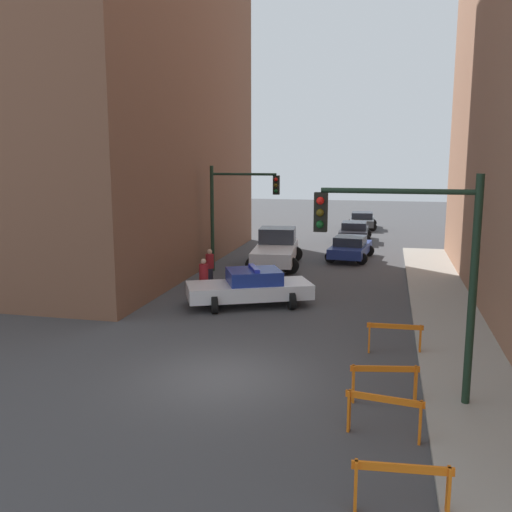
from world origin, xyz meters
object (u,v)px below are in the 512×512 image
(parked_car_far, at_px, (362,220))
(pedestrian_crossing, at_px, (204,278))
(police_car, at_px, (250,287))
(barrier_mid, at_px, (384,409))
(barrier_front, at_px, (402,481))
(barrier_back, at_px, (385,378))
(parked_car_mid, at_px, (354,231))
(barrier_corner, at_px, (395,334))
(parked_car_near, at_px, (350,247))
(traffic_light_near, at_px, (420,254))
(traffic_light_far, at_px, (234,203))
(white_truck, at_px, (276,249))
(pedestrian_corner, at_px, (210,267))

(parked_car_far, distance_m, pedestrian_crossing, 24.55)
(police_car, bearing_deg, barrier_mid, -176.04)
(barrier_front, bearing_deg, barrier_back, 94.05)
(parked_car_mid, distance_m, barrier_corner, 22.20)
(parked_car_near, bearing_deg, barrier_mid, -78.53)
(parked_car_mid, distance_m, parked_car_far, 6.76)
(barrier_back, bearing_deg, barrier_corner, 85.73)
(traffic_light_near, distance_m, barrier_front, 5.32)
(traffic_light_far, relative_size, barrier_back, 3.29)
(pedestrian_crossing, xyz_separation_m, barrier_back, (7.12, -8.26, -0.24))
(white_truck, height_order, pedestrian_crossing, white_truck)
(police_car, relative_size, barrier_back, 3.19)
(police_car, height_order, pedestrian_corner, pedestrian_corner)
(barrier_mid, bearing_deg, parked_car_far, 93.36)
(pedestrian_crossing, bearing_deg, parked_car_mid, -64.35)
(parked_car_mid, bearing_deg, pedestrian_corner, -110.52)
(traffic_light_far, height_order, parked_car_far, traffic_light_far)
(traffic_light_far, distance_m, police_car, 6.99)
(parked_car_far, relative_size, pedestrian_corner, 2.62)
(police_car, bearing_deg, barrier_back, -171.09)
(white_truck, distance_m, parked_car_mid, 10.29)
(parked_car_mid, relative_size, barrier_mid, 2.72)
(traffic_light_near, relative_size, barrier_front, 3.25)
(pedestrian_corner, xyz_separation_m, barrier_corner, (7.84, -7.07, -0.24))
(parked_car_mid, height_order, parked_car_far, same)
(traffic_light_near, height_order, police_car, traffic_light_near)
(police_car, xyz_separation_m, pedestrian_corner, (-2.49, 2.75, 0.14))
(parked_car_far, bearing_deg, parked_car_near, -91.62)
(traffic_light_near, distance_m, barrier_mid, 3.51)
(traffic_light_far, relative_size, white_truck, 0.93)
(traffic_light_near, xyz_separation_m, barrier_front, (-0.35, -4.43, -2.91))
(traffic_light_near, xyz_separation_m, pedestrian_crossing, (-7.77, 8.12, -2.67))
(pedestrian_corner, relative_size, barrier_corner, 1.04)
(pedestrian_corner, distance_m, barrier_front, 16.79)
(police_car, height_order, parked_car_far, police_car)
(traffic_light_far, xyz_separation_m, parked_car_far, (5.39, 18.45, -2.72))
(police_car, distance_m, parked_car_near, 11.20)
(white_truck, relative_size, barrier_mid, 3.50)
(white_truck, distance_m, barrier_front, 20.98)
(parked_car_mid, relative_size, barrier_corner, 2.70)
(barrier_back, bearing_deg, barrier_mid, -89.81)
(pedestrian_corner, bearing_deg, police_car, -86.90)
(traffic_light_near, distance_m, pedestrian_crossing, 11.55)
(white_truck, relative_size, barrier_corner, 3.48)
(white_truck, relative_size, pedestrian_crossing, 3.35)
(parked_car_near, relative_size, barrier_corner, 2.79)
(traffic_light_far, relative_size, pedestrian_crossing, 3.13)
(traffic_light_near, height_order, barrier_back, traffic_light_near)
(barrier_mid, distance_m, barrier_corner, 5.17)
(pedestrian_corner, height_order, barrier_back, pedestrian_corner)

